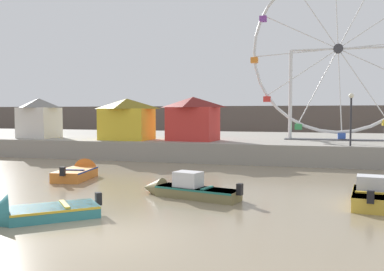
% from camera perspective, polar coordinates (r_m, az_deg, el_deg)
% --- Properties ---
extents(ground_plane, '(240.00, 240.00, 0.00)m').
position_cam_1_polar(ground_plane, '(12.36, -11.26, -13.44)').
color(ground_plane, gray).
extents(quay_promenade, '(110.00, 18.70, 1.38)m').
position_cam_1_polar(quay_promenade, '(37.69, 7.63, -1.19)').
color(quay_promenade, gray).
rests_on(quay_promenade, ground_plane).
extents(distant_town_skyline, '(140.00, 3.00, 4.40)m').
position_cam_1_polar(distant_town_skyline, '(59.54, 10.75, 1.82)').
color(distant_town_skyline, '#564C47').
rests_on(distant_town_skyline, ground_plane).
extents(motorboat_teal_painted, '(3.62, 3.48, 1.42)m').
position_cam_1_polar(motorboat_teal_painted, '(14.95, -21.09, -9.82)').
color(motorboat_teal_painted, teal).
rests_on(motorboat_teal_painted, ground_plane).
extents(motorboat_orange_hull, '(1.97, 3.89, 1.39)m').
position_cam_1_polar(motorboat_orange_hull, '(23.65, -14.85, -4.82)').
color(motorboat_orange_hull, orange).
rests_on(motorboat_orange_hull, ground_plane).
extents(motorboat_mustard_yellow, '(1.68, 4.13, 1.41)m').
position_cam_1_polar(motorboat_mustard_yellow, '(17.99, 22.91, -7.23)').
color(motorboat_mustard_yellow, gold).
rests_on(motorboat_mustard_yellow, ground_plane).
extents(motorboat_olive_wood, '(4.71, 2.08, 1.33)m').
position_cam_1_polar(motorboat_olive_wood, '(17.70, -1.14, -7.23)').
color(motorboat_olive_wood, olive).
rests_on(motorboat_olive_wood, ground_plane).
extents(ferris_wheel_white_frame, '(13.28, 1.20, 13.46)m').
position_cam_1_polar(ferris_wheel_white_frame, '(34.62, 19.09, 10.65)').
color(ferris_wheel_white_frame, silver).
rests_on(ferris_wheel_white_frame, quay_promenade).
extents(carnival_booth_white_ticket, '(3.37, 2.89, 3.32)m').
position_cam_1_polar(carnival_booth_white_ticket, '(37.76, -19.92, 2.33)').
color(carnival_booth_white_ticket, silver).
rests_on(carnival_booth_white_ticket, quay_promenade).
extents(carnival_booth_red_striped, '(4.09, 3.25, 3.31)m').
position_cam_1_polar(carnival_booth_red_striped, '(31.93, 0.13, 2.39)').
color(carnival_booth_red_striped, red).
rests_on(carnival_booth_red_striped, quay_promenade).
extents(carnival_booth_yellow_awning, '(4.08, 3.19, 3.21)m').
position_cam_1_polar(carnival_booth_yellow_awning, '(33.28, -8.76, 2.30)').
color(carnival_booth_yellow_awning, yellow).
rests_on(carnival_booth_yellow_awning, quay_promenade).
extents(promenade_lamp_near, '(0.32, 0.32, 3.35)m').
position_cam_1_polar(promenade_lamp_near, '(28.65, 20.64, 3.14)').
color(promenade_lamp_near, '#2D2D33').
rests_on(promenade_lamp_near, quay_promenade).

